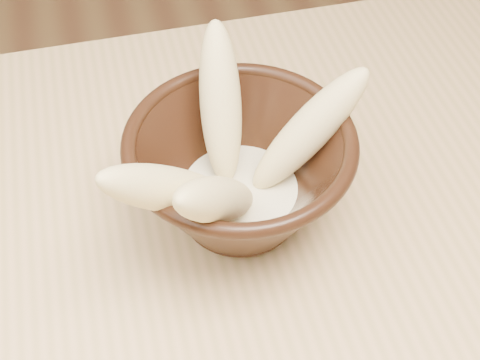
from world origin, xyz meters
The scene contains 6 objects.
bowl centered at (0.24, 0.13, 0.81)m, with size 0.18×0.18×0.10m.
milk_puddle centered at (0.24, 0.13, 0.78)m, with size 0.10×0.10×0.01m, color beige.
banana_upright centered at (0.23, 0.17, 0.84)m, with size 0.03×0.03×0.13m, color #EDCC8C.
banana_left centered at (0.18, 0.10, 0.84)m, with size 0.03×0.03×0.15m, color #EDCC8C.
banana_right centered at (0.29, 0.14, 0.83)m, with size 0.03×0.03×0.13m, color #EDCC8C.
banana_front centered at (0.21, 0.08, 0.84)m, with size 0.03×0.03×0.14m, color #EDCC8C.
Camera 1 is at (0.16, -0.20, 1.19)m, focal length 50.00 mm.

